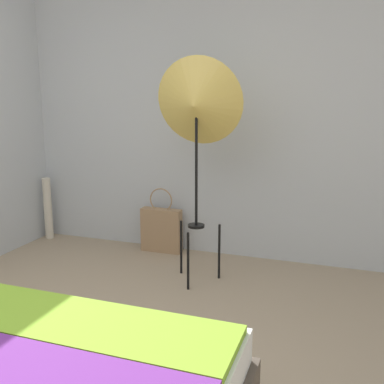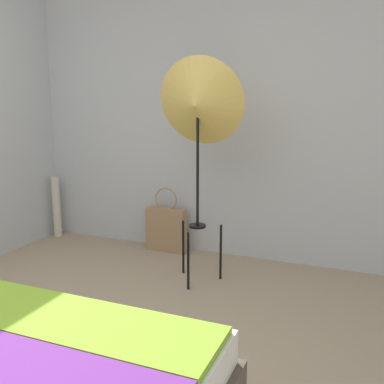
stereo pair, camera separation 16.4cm
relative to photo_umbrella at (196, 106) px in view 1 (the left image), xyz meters
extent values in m
cube|color=#B7BCC1|center=(-0.42, 0.70, -0.10)|extent=(8.00, 0.05, 2.60)
cube|color=#84B72D|center=(-0.13, -1.61, -0.96)|extent=(1.71, 0.42, 0.04)
cylinder|color=black|center=(0.00, -0.19, -1.17)|extent=(0.02, 0.02, 0.46)
cylinder|color=black|center=(-0.17, 0.10, -1.17)|extent=(0.02, 0.02, 0.46)
cylinder|color=black|center=(0.17, 0.10, -1.17)|extent=(0.02, 0.02, 0.46)
cylinder|color=black|center=(0.00, 0.00, -0.94)|extent=(0.13, 0.13, 0.02)
cylinder|color=black|center=(0.00, 0.00, -0.46)|extent=(0.02, 0.02, 0.96)
cone|color=#D1B251|center=(0.00, 0.00, 0.02)|extent=(0.69, 0.32, 0.71)
cube|color=#9E7A56|center=(-0.54, 0.54, -1.19)|extent=(0.39, 0.10, 0.42)
torus|color=#9E7A56|center=(-0.54, 0.54, -0.89)|extent=(0.23, 0.01, 0.23)
cylinder|color=beige|center=(-1.82, 0.53, -1.08)|extent=(0.08, 0.08, 0.64)
camera|label=1|loc=(1.11, -3.25, 0.08)|focal=42.00mm
camera|label=2|loc=(1.26, -3.19, 0.08)|focal=42.00mm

